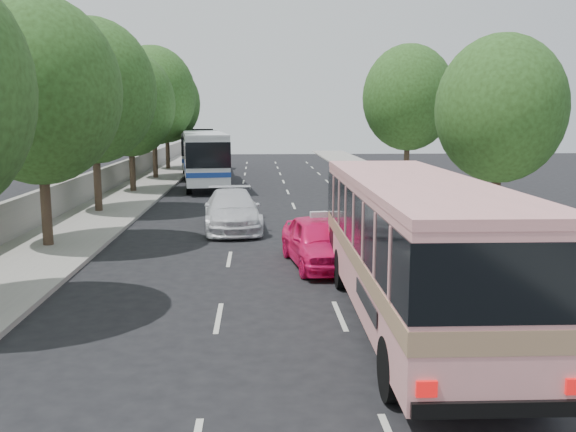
{
  "coord_description": "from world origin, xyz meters",
  "views": [
    {
      "loc": [
        -0.98,
        -15.96,
        4.76
      ],
      "look_at": [
        0.02,
        3.1,
        1.6
      ],
      "focal_mm": 38.0,
      "sensor_mm": 36.0,
      "label": 1
    }
  ],
  "objects": [
    {
      "name": "white_pickup",
      "position": [
        -2.0,
        9.48,
        0.81
      ],
      "size": [
        2.73,
        5.77,
        1.63
      ],
      "primitive_type": "imported",
      "rotation": [
        0.0,
        0.0,
        0.08
      ],
      "color": "silver",
      "rests_on": "ground"
    },
    {
      "name": "sidewalk_right",
      "position": [
        8.5,
        20.0,
        0.06
      ],
      "size": [
        4.0,
        90.0,
        0.12
      ],
      "primitive_type": "cube",
      "color": "#9E998E",
      "rests_on": "ground"
    },
    {
      "name": "pink_taxi",
      "position": [
        1.0,
        3.0,
        0.78
      ],
      "size": [
        2.45,
        4.81,
        1.57
      ],
      "primitive_type": "imported",
      "rotation": [
        0.0,
        0.0,
        0.13
      ],
      "color": "#FF1667",
      "rests_on": "ground"
    },
    {
      "name": "low_wall",
      "position": [
        -10.3,
        20.0,
        0.9
      ],
      "size": [
        0.3,
        90.0,
        1.5
      ],
      "primitive_type": "cube",
      "color": "#9E998E",
      "rests_on": "sidewalk_left"
    },
    {
      "name": "pink_bus",
      "position": [
        2.5,
        -2.82,
        2.11
      ],
      "size": [
        2.86,
        10.66,
        3.39
      ],
      "rotation": [
        0.0,
        0.0,
        -0.02
      ],
      "color": "pink",
      "rests_on": "ground"
    },
    {
      "name": "tour_coach_rear",
      "position": [
        -5.9,
        37.47,
        2.09
      ],
      "size": [
        3.34,
        11.78,
        3.48
      ],
      "rotation": [
        0.0,
        0.0,
        0.07
      ],
      "color": "silver",
      "rests_on": "ground"
    },
    {
      "name": "tree_left_e",
      "position": [
        -8.42,
        29.94,
        6.43
      ],
      "size": [
        6.3,
        6.3,
        9.82
      ],
      "color": "#38281E",
      "rests_on": "ground"
    },
    {
      "name": "tree_left_c",
      "position": [
        -8.62,
        13.94,
        6.12
      ],
      "size": [
        6.0,
        6.0,
        9.35
      ],
      "color": "#38281E",
      "rests_on": "ground"
    },
    {
      "name": "sidewalk_left",
      "position": [
        -8.5,
        20.0,
        0.07
      ],
      "size": [
        4.0,
        90.0,
        0.15
      ],
      "primitive_type": "cube",
      "color": "#9E998E",
      "rests_on": "ground"
    },
    {
      "name": "taxi_roof_sign",
      "position": [
        1.0,
        3.0,
        1.66
      ],
      "size": [
        0.57,
        0.25,
        0.18
      ],
      "primitive_type": "cube",
      "rotation": [
        0.0,
        0.0,
        0.13
      ],
      "color": "silver",
      "rests_on": "pink_taxi"
    },
    {
      "name": "tour_coach_front",
      "position": [
        -4.5,
        25.62,
        2.18
      ],
      "size": [
        4.13,
        12.35,
        3.63
      ],
      "rotation": [
        0.0,
        0.0,
        0.13
      ],
      "color": "silver",
      "rests_on": "ground"
    },
    {
      "name": "ground",
      "position": [
        0.0,
        0.0,
        0.0
      ],
      "size": [
        120.0,
        120.0,
        0.0
      ],
      "primitive_type": "plane",
      "color": "black",
      "rests_on": "ground"
    },
    {
      "name": "tree_left_d",
      "position": [
        -8.52,
        21.94,
        5.63
      ],
      "size": [
        5.52,
        5.52,
        8.6
      ],
      "color": "#38281E",
      "rests_on": "ground"
    },
    {
      "name": "tree_right_near",
      "position": [
        8.78,
        7.94,
        5.2
      ],
      "size": [
        5.1,
        5.1,
        7.95
      ],
      "color": "#38281E",
      "rests_on": "ground"
    },
    {
      "name": "tree_left_f",
      "position": [
        -8.62,
        37.94,
        6.0
      ],
      "size": [
        5.88,
        5.88,
        9.16
      ],
      "color": "#38281E",
      "rests_on": "ground"
    },
    {
      "name": "tree_right_far",
      "position": [
        9.08,
        23.94,
        6.12
      ],
      "size": [
        6.0,
        6.0,
        9.35
      ],
      "color": "#38281E",
      "rests_on": "ground"
    },
    {
      "name": "tree_left_b",
      "position": [
        -8.42,
        5.94,
        5.82
      ],
      "size": [
        5.7,
        5.7,
        8.88
      ],
      "color": "#38281E",
      "rests_on": "ground"
    }
  ]
}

